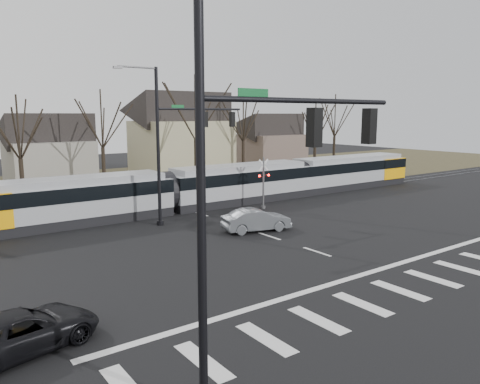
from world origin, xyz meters
TOP-DOWN VIEW (x-y plane):
  - ground at (0.00, 0.00)m, footprint 140.00×140.00m
  - grass_verge at (0.00, 32.00)m, footprint 140.00×28.00m
  - crosswalk at (0.00, -4.00)m, footprint 27.00×2.60m
  - stop_line at (0.00, -1.80)m, footprint 28.00×0.35m
  - lane_dashes at (0.00, 16.00)m, footprint 0.18×30.00m
  - rail_pair at (0.00, 15.80)m, footprint 90.00×1.52m
  - tram at (4.93, 16.00)m, footprint 41.56×3.09m
  - sedan at (0.17, 7.47)m, footprint 3.46×4.99m
  - suv at (-14.98, -0.21)m, footprint 4.27×5.67m
  - signal_pole_near_left at (-10.41, -6.00)m, footprint 9.28×0.44m
  - signal_pole_far at (-2.41, 12.50)m, footprint 9.28×0.44m
  - rail_crossing_signal at (5.00, 12.79)m, footprint 1.08×0.36m
  - tree_row at (2.00, 26.00)m, footprint 59.20×7.20m
  - house_b at (-5.00, 36.00)m, footprint 8.64×7.56m
  - house_c at (9.00, 33.00)m, footprint 10.80×8.64m
  - house_d at (24.00, 35.00)m, footprint 8.64×7.56m

SIDE VIEW (x-z plane):
  - ground at x=0.00m, z-range 0.00..0.00m
  - grass_verge at x=0.00m, z-range 0.00..0.01m
  - crosswalk at x=0.00m, z-range 0.00..0.01m
  - stop_line at x=0.00m, z-range 0.00..0.01m
  - lane_dashes at x=0.00m, z-range 0.00..0.01m
  - rail_pair at x=0.00m, z-range 0.00..0.06m
  - suv at x=-14.98m, z-range 0.00..1.30m
  - sedan at x=0.17m, z-range 0.00..1.42m
  - tram at x=4.93m, z-range 0.14..3.29m
  - rail_crossing_signal at x=5.00m, z-range -0.11..3.89m
  - house_b at x=-5.00m, z-range 0.14..7.79m
  - house_d at x=24.00m, z-range 0.14..7.79m
  - tree_row at x=2.00m, z-range 0.00..10.00m
  - house_c at x=9.00m, z-range 0.18..10.28m
  - signal_pole_near_left at x=-10.41m, z-range 0.60..10.80m
  - signal_pole_far at x=-2.41m, z-range 0.60..10.80m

